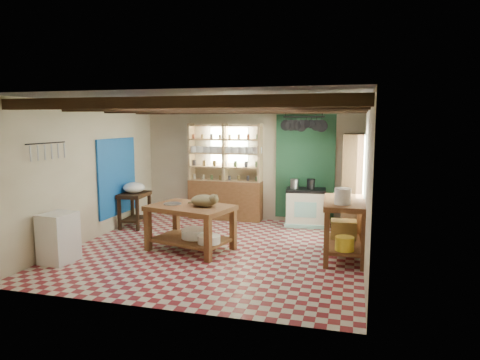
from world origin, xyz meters
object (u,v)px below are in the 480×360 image
(prep_table, at_px, (135,210))
(cat, at_px, (204,201))
(work_table, at_px, (191,228))
(stove, at_px, (306,207))
(right_counter, at_px, (344,229))
(white_cabinet, at_px, (59,238))

(prep_table, height_order, cat, cat)
(work_table, xyz_separation_m, cat, (0.25, -0.01, 0.50))
(stove, xyz_separation_m, right_counter, (0.86, -2.03, 0.08))
(white_cabinet, height_order, right_counter, right_counter)
(stove, relative_size, prep_table, 1.13)
(prep_table, relative_size, white_cabinet, 0.92)
(prep_table, distance_m, white_cabinet, 2.41)
(prep_table, bearing_deg, white_cabinet, -94.85)
(prep_table, height_order, right_counter, right_counter)
(right_counter, bearing_deg, prep_table, 164.50)
(white_cabinet, xyz_separation_m, cat, (2.05, 1.15, 0.50))
(stove, height_order, right_counter, right_counter)
(right_counter, bearing_deg, white_cabinet, -164.87)
(work_table, bearing_deg, white_cabinet, -132.74)
(stove, distance_m, cat, 2.79)
(work_table, distance_m, stove, 2.89)
(cat, bearing_deg, right_counter, 11.47)
(stove, distance_m, right_counter, 2.20)
(work_table, xyz_separation_m, stove, (1.74, 2.30, 0.01))
(white_cabinet, height_order, cat, cat)
(work_table, relative_size, white_cabinet, 1.75)
(prep_table, bearing_deg, stove, 12.27)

